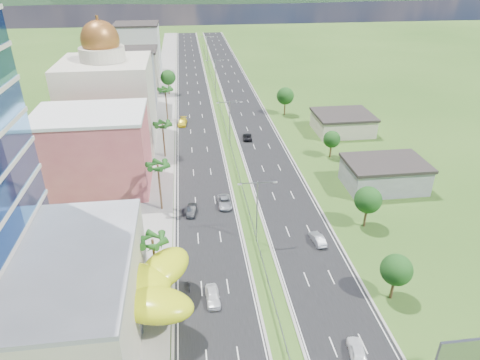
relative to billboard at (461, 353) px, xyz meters
name	(u,v)px	position (x,y,z in m)	size (l,w,h in m)	color
ground	(268,283)	(-17.00, 18.00, -4.42)	(500.00, 500.00, 0.00)	#2D5119
road_left	(194,98)	(-24.50, 108.00, -4.40)	(11.00, 260.00, 0.04)	black
road_right	(240,96)	(-9.50, 108.00, -4.40)	(11.00, 260.00, 0.04)	black
sidewalk_left	(164,99)	(-34.00, 108.00, -4.36)	(7.00, 260.00, 0.12)	gray
median_guardrail	(222,113)	(-17.00, 89.99, -3.80)	(0.10, 216.06, 0.76)	gray
streetlight_median_b	(257,206)	(-17.00, 28.00, 2.33)	(6.04, 0.25, 11.00)	gray
streetlight_median_c	(230,119)	(-17.00, 68.00, 2.33)	(6.04, 0.25, 11.00)	gray
streetlight_median_d	(215,72)	(-17.00, 113.00, 2.33)	(6.04, 0.25, 11.00)	gray
streetlight_median_e	(207,47)	(-17.00, 158.00, 2.33)	(6.04, 0.25, 11.00)	gray
mall_podium	(5,305)	(-49.00, 12.00, 1.08)	(30.00, 24.00, 11.00)	#B8B097
lime_canopy	(114,288)	(-37.00, 14.00, 0.57)	(18.00, 15.00, 7.40)	#BBC713
pink_shophouse	(95,153)	(-45.00, 50.00, 3.08)	(20.00, 15.00, 15.00)	#C35059
domed_building	(109,98)	(-45.00, 73.00, 6.93)	(20.00, 20.00, 28.70)	beige
midrise_grey	(126,84)	(-44.00, 98.00, 3.58)	(16.00, 15.00, 16.00)	gray
midrise_beige	(134,71)	(-44.00, 120.00, 2.08)	(16.00, 15.00, 13.00)	#B8B097
midrise_white	(138,50)	(-44.00, 143.00, 4.58)	(16.00, 15.00, 18.00)	silver
billboard	(461,353)	(0.00, 0.00, 0.00)	(5.20, 0.35, 6.20)	gray
shed_near	(384,176)	(11.00, 43.00, -1.92)	(15.00, 10.00, 5.00)	gray
shed_far	(342,124)	(13.00, 73.00, -2.22)	(14.00, 12.00, 4.40)	#B8B097
palm_tree_b	(153,242)	(-32.50, 20.00, 2.64)	(3.60, 3.60, 8.10)	#47301C
palm_tree_c	(158,167)	(-32.50, 40.00, 4.08)	(3.60, 3.60, 9.60)	#47301C
palm_tree_d	(163,126)	(-32.50, 63.00, 3.12)	(3.60, 3.60, 8.60)	#47301C
palm_tree_e	(165,91)	(-32.50, 88.00, 3.89)	(3.60, 3.60, 9.40)	#47301C
leafy_tree_lfar	(168,78)	(-32.50, 113.00, 1.16)	(4.90, 4.90, 8.05)	#47301C
leafy_tree_ra	(396,270)	(-1.00, 13.00, 0.35)	(4.20, 4.20, 6.90)	#47301C
leafy_tree_rb	(368,200)	(2.00, 30.00, 0.76)	(4.55, 4.55, 7.47)	#47301C
leafy_tree_rc	(332,139)	(5.00, 58.00, -0.05)	(3.85, 3.85, 6.33)	#47301C
leafy_tree_rd	(285,96)	(1.00, 88.00, 1.16)	(4.90, 4.90, 8.05)	#47301C
car_white_near_left	(213,296)	(-24.94, 15.47, -3.62)	(1.80, 4.48, 1.53)	white
car_dark_left	(192,210)	(-27.16, 37.74, -3.68)	(1.48, 4.24, 1.40)	black
car_silver_mid_left	(224,202)	(-21.04, 39.74, -3.66)	(2.40, 5.20, 1.45)	#979A9E
car_yellow_far_left	(182,122)	(-28.36, 83.34, -3.59)	(2.20, 5.42, 1.57)	yellow
car_white_near_right	(357,351)	(-9.08, 4.37, -3.61)	(1.83, 4.55, 1.55)	white
car_silver_right	(318,239)	(-7.27, 26.40, -3.67)	(1.50, 4.29, 1.41)	#AAADB2
car_dark_far_right	(247,137)	(-12.30, 70.97, -3.74)	(2.14, 4.64, 1.29)	black
motorcycle	(189,284)	(-28.05, 18.25, -3.69)	(0.65, 2.17, 1.39)	black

